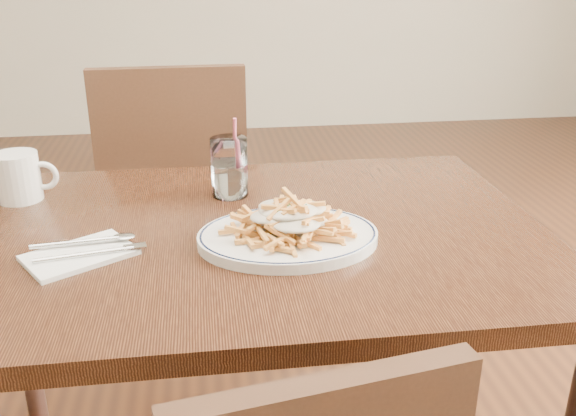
{
  "coord_description": "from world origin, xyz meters",
  "views": [
    {
      "loc": [
        -0.06,
        -1.15,
        1.27
      ],
      "look_at": [
        0.09,
        -0.07,
        0.82
      ],
      "focal_mm": 40.0,
      "sensor_mm": 36.0,
      "label": 1
    }
  ],
  "objects": [
    {
      "name": "fries_plate",
      "position": [
        0.09,
        -0.07,
        0.76
      ],
      "size": [
        0.38,
        0.34,
        0.02
      ],
      "color": "white",
      "rests_on": "table"
    },
    {
      "name": "table",
      "position": [
        0.0,
        0.0,
        0.67
      ],
      "size": [
        1.2,
        0.8,
        0.75
      ],
      "color": "black",
      "rests_on": "ground"
    },
    {
      "name": "water_glass",
      "position": [
        -0.01,
        0.19,
        0.81
      ],
      "size": [
        0.08,
        0.08,
        0.18
      ],
      "color": "white",
      "rests_on": "table"
    },
    {
      "name": "chair_far",
      "position": [
        -0.16,
        0.79,
        0.54
      ],
      "size": [
        0.45,
        0.45,
        0.95
      ],
      "color": "#321C10",
      "rests_on": "ground"
    },
    {
      "name": "cutlery",
      "position": [
        -0.29,
        -0.07,
        0.76
      ],
      "size": [
        0.22,
        0.11,
        0.01
      ],
      "color": "silver",
      "rests_on": "napkin"
    },
    {
      "name": "loaded_fries",
      "position": [
        0.09,
        -0.07,
        0.8
      ],
      "size": [
        0.22,
        0.18,
        0.06
      ],
      "color": "gold",
      "rests_on": "fries_plate"
    },
    {
      "name": "napkin",
      "position": [
        -0.29,
        -0.08,
        0.75
      ],
      "size": [
        0.22,
        0.2,
        0.01
      ],
      "primitive_type": "cube",
      "rotation": [
        0.0,
        0.0,
        0.56
      ],
      "color": "white",
      "rests_on": "table"
    },
    {
      "name": "coffee_mug",
      "position": [
        -0.46,
        0.22,
        0.8
      ],
      "size": [
        0.13,
        0.09,
        0.11
      ],
      "color": "white",
      "rests_on": "table"
    }
  ]
}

